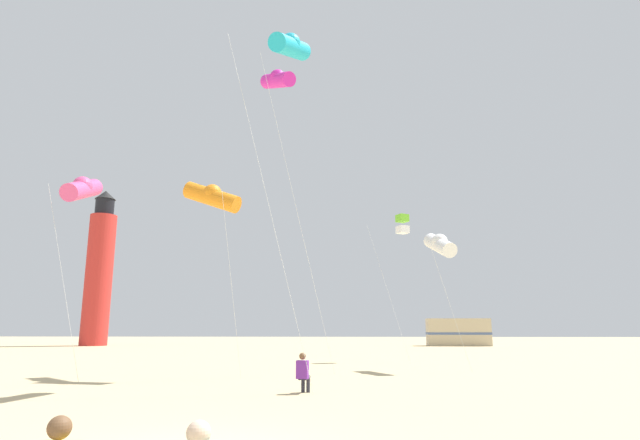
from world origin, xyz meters
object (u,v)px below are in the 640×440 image
at_px(kite_flyer_standing, 303,372).
at_px(kite_tube_white, 440,244).
at_px(kite_tube_orange, 212,196).
at_px(rv_van_tan, 458,332).
at_px(kite_tube_magenta, 278,80).
at_px(kite_box_lime, 402,224).
at_px(lighthouse_distant, 99,271).
at_px(kite_tube_rainbow, 82,189).
at_px(kite_tube_cyan, 290,46).

distance_m(kite_flyer_standing, kite_tube_white, 11.28).
xyz_separation_m(kite_tube_orange, rv_van_tan, (17.17, 36.16, -5.70)).
distance_m(kite_tube_magenta, kite_tube_white, 10.91).
relative_size(kite_flyer_standing, kite_box_lime, 0.14).
relative_size(kite_tube_orange, lighthouse_distant, 0.46).
relative_size(kite_flyer_standing, kite_tube_magenta, 0.08).
bearing_deg(kite_flyer_standing, rv_van_tan, -95.74).
height_order(kite_tube_rainbow, rv_van_tan, kite_tube_rainbow).
xyz_separation_m(kite_box_lime, lighthouse_distant, (-29.96, 24.18, -0.11)).
bearing_deg(lighthouse_distant, kite_tube_magenta, -54.02).
relative_size(kite_tube_white, lighthouse_distant, 0.38).
xyz_separation_m(lighthouse_distant, rv_van_tan, (38.31, 1.38, -6.45)).
bearing_deg(kite_tube_white, kite_tube_rainbow, -161.82).
distance_m(kite_box_lime, rv_van_tan, 27.68).
relative_size(kite_tube_orange, kite_tube_white, 1.22).
xyz_separation_m(kite_tube_cyan, kite_box_lime, (5.44, 13.19, -4.21)).
bearing_deg(kite_box_lime, rv_van_tan, 71.91).
bearing_deg(kite_tube_rainbow, kite_tube_white, 18.18).
xyz_separation_m(kite_flyer_standing, kite_tube_orange, (-4.08, 4.35, 6.47)).
xyz_separation_m(kite_tube_orange, lighthouse_distant, (-21.13, 34.78, 0.75)).
bearing_deg(kite_tube_orange, kite_tube_rainbow, -170.11).
xyz_separation_m(kite_flyer_standing, kite_tube_white, (5.69, 8.32, 5.06)).
xyz_separation_m(kite_flyer_standing, lighthouse_distant, (-25.21, 39.13, 7.22)).
bearing_deg(kite_flyer_standing, kite_tube_magenta, -62.93).
height_order(kite_flyer_standing, kite_tube_cyan, kite_tube_cyan).
bearing_deg(rv_van_tan, kite_box_lime, -106.55).
distance_m(kite_tube_magenta, kite_tube_orange, 7.22).
bearing_deg(kite_tube_magenta, kite_box_lime, 50.52).
distance_m(kite_tube_rainbow, lighthouse_distant, 39.14).
height_order(kite_tube_cyan, kite_tube_orange, kite_tube_cyan).
distance_m(kite_tube_orange, kite_tube_rainbow, 5.03).
height_order(kite_tube_orange, kite_tube_white, kite_tube_orange).
xyz_separation_m(kite_tube_magenta, kite_tube_rainbow, (-7.18, -3.46, -6.21)).
height_order(kite_tube_cyan, kite_box_lime, kite_tube_cyan).
bearing_deg(kite_tube_orange, kite_tube_cyan, -37.42).
height_order(kite_tube_magenta, kite_tube_orange, kite_tube_magenta).
bearing_deg(rv_van_tan, kite_tube_white, -101.42).
xyz_separation_m(kite_flyer_standing, kite_tube_rainbow, (-9.03, 3.49, 6.62)).
bearing_deg(kite_box_lime, kite_tube_rainbow, -140.25).
bearing_deg(kite_tube_rainbow, lighthouse_distant, 114.42).
bearing_deg(kite_tube_magenta, rv_van_tan, 66.00).
relative_size(kite_tube_white, kite_tube_rainbow, 0.80).
bearing_deg(rv_van_tan, kite_tube_rainbow, -119.32).
height_order(kite_tube_orange, rv_van_tan, kite_tube_orange).
bearing_deg(kite_tube_white, kite_tube_cyan, -134.21).
height_order(kite_box_lime, kite_tube_rainbow, kite_box_lime).
relative_size(kite_tube_cyan, kite_tube_rainbow, 1.62).
height_order(kite_flyer_standing, kite_tube_magenta, kite_tube_magenta).
xyz_separation_m(kite_box_lime, kite_tube_white, (0.94, -6.63, -2.27)).
distance_m(kite_tube_white, lighthouse_distant, 43.68).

